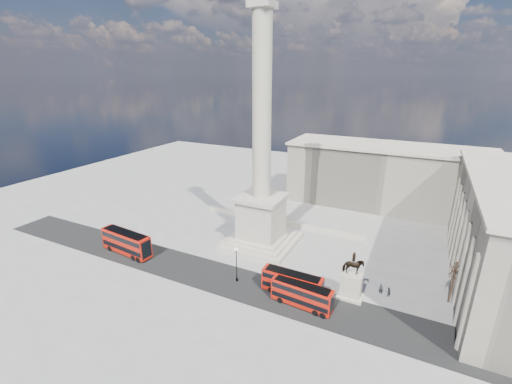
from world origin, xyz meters
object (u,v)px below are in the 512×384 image
object	(u,v)px
equestrian_statue	(351,282)
pedestrian_standing	(388,292)
red_bus_d	(512,353)
pedestrian_walking	(381,289)
victorian_lamp	(236,262)
red_bus_c	(302,295)
red_bus_a	(127,242)
red_bus_b	(292,284)
pedestrian_crossing	(354,278)
nelsons_column	(261,186)

from	to	relation	value
equestrian_statue	pedestrian_standing	world-z (taller)	equestrian_statue
red_bus_d	pedestrian_walking	distance (m)	18.32
victorian_lamp	pedestrian_standing	bearing A→B (deg)	16.38
red_bus_c	victorian_lamp	distance (m)	12.65
red_bus_a	red_bus_b	world-z (taller)	red_bus_a
red_bus_a	pedestrian_crossing	bearing A→B (deg)	18.48
red_bus_c	nelsons_column	bearing A→B (deg)	137.08
pedestrian_standing	red_bus_a	bearing A→B (deg)	-26.87
red_bus_c	equestrian_statue	bearing A→B (deg)	45.82
red_bus_d	pedestrian_crossing	world-z (taller)	red_bus_d
red_bus_c	equestrian_statue	distance (m)	8.42
red_bus_a	red_bus_d	distance (m)	63.64
pedestrian_standing	pedestrian_crossing	distance (m)	6.00
pedestrian_standing	pedestrian_crossing	world-z (taller)	pedestrian_standing
nelsons_column	equestrian_statue	distance (m)	25.44
equestrian_statue	red_bus_a	bearing A→B (deg)	-172.77
pedestrian_crossing	pedestrian_walking	bearing A→B (deg)	-158.33
red_bus_a	red_bus_b	size ratio (longest dim) A/B	1.18
red_bus_a	pedestrian_crossing	xyz separation A→B (m)	(42.76, 10.06, -1.68)
red_bus_d	pedestrian_crossing	size ratio (longest dim) A/B	6.18
red_bus_c	pedestrian_walking	distance (m)	13.72
victorian_lamp	red_bus_d	bearing A→B (deg)	-1.74
nelsons_column	red_bus_b	distance (m)	21.47
red_bus_a	pedestrian_standing	xyz separation A→B (m)	(48.57, 8.52, -1.66)
victorian_lamp	pedestrian_walking	size ratio (longest dim) A/B	3.51
red_bus_c	equestrian_statue	world-z (taller)	equestrian_statue
red_bus_b	equestrian_statue	world-z (taller)	equestrian_statue
pedestrian_crossing	equestrian_statue	bearing A→B (deg)	133.42
victorian_lamp	pedestrian_standing	distance (m)	25.38
red_bus_b	pedestrian_crossing	world-z (taller)	red_bus_b
red_bus_d	pedestrian_standing	bearing A→B (deg)	147.59
red_bus_a	nelsons_column	bearing A→B (deg)	40.79
red_bus_c	equestrian_statue	size ratio (longest dim) A/B	1.19
pedestrian_standing	pedestrian_crossing	size ratio (longest dim) A/B	1.02
red_bus_a	red_bus_b	bearing A→B (deg)	8.47
red_bus_a	victorian_lamp	world-z (taller)	victorian_lamp
pedestrian_standing	red_bus_c	bearing A→B (deg)	-0.64
red_bus_c	victorian_lamp	xyz separation A→B (m)	(-12.44, 1.48, 1.74)
red_bus_d	pedestrian_crossing	distance (m)	23.11
red_bus_a	red_bus_d	size ratio (longest dim) A/B	1.20
nelsons_column	red_bus_d	bearing A→B (deg)	-20.66
nelsons_column	pedestrian_walking	xyz separation A→B (m)	(25.22, -7.24, -12.00)
pedestrian_crossing	red_bus_a	bearing A→B (deg)	52.30
red_bus_d	equestrian_statue	bearing A→B (deg)	162.08
red_bus_c	pedestrian_crossing	size ratio (longest dim) A/B	6.11
red_bus_a	pedestrian_standing	world-z (taller)	red_bus_a
red_bus_a	victorian_lamp	xyz separation A→B (m)	(24.39, 1.41, 1.32)
equestrian_statue	pedestrian_crossing	size ratio (longest dim) A/B	5.14
red_bus_d	pedestrian_crossing	xyz separation A→B (m)	(-20.87, 9.84, -1.28)
equestrian_statue	victorian_lamp	bearing A→B (deg)	-167.78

